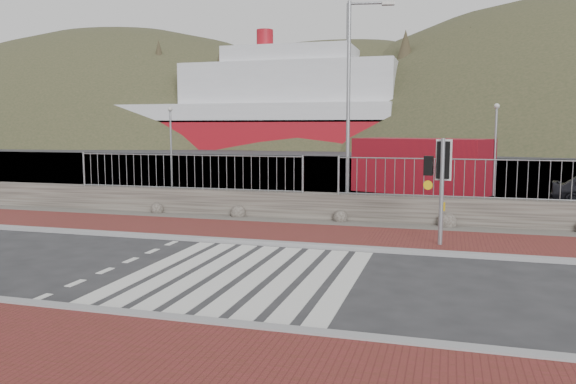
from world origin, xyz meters
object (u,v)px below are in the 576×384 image
(ferry, at_px, (248,112))
(shipping_container, at_px, (421,166))
(traffic_signal_far, at_px, (441,169))
(streetlight, at_px, (352,98))

(ferry, xyz_separation_m, shipping_container, (27.46, -51.64, -4.09))
(ferry, height_order, traffic_signal_far, ferry)
(streetlight, xyz_separation_m, shipping_container, (1.96, 8.14, -2.78))
(traffic_signal_far, bearing_deg, streetlight, -43.55)
(ferry, distance_m, streetlight, 65.00)
(traffic_signal_far, bearing_deg, ferry, -55.16)
(shipping_container, bearing_deg, ferry, 139.73)
(traffic_signal_far, height_order, shipping_container, traffic_signal_far)
(ferry, bearing_deg, shipping_container, -62.00)
(ferry, relative_size, shipping_container, 8.18)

